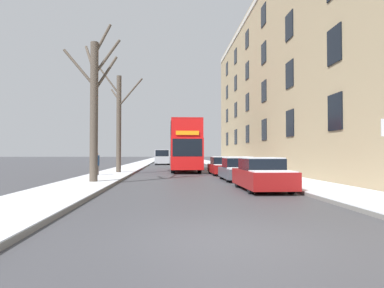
{
  "coord_description": "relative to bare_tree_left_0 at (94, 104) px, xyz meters",
  "views": [
    {
      "loc": [
        -1.19,
        -6.41,
        1.61
      ],
      "look_at": [
        0.52,
        19.55,
        2.33
      ],
      "focal_mm": 32.0,
      "sensor_mm": 36.0,
      "label": 1
    }
  ],
  "objects": [
    {
      "name": "parked_car_2",
      "position": [
        7.97,
        7.57,
        -3.58
      ],
      "size": [
        1.88,
        4.29,
        1.38
      ],
      "color": "maroon",
      "rests_on": "ground"
    },
    {
      "name": "bare_tree_left_0",
      "position": [
        0.0,
        0.0,
        0.0
      ],
      "size": [
        3.12,
        2.21,
        8.55
      ],
      "color": "#4C4238",
      "rests_on": "ground"
    },
    {
      "name": "ground_plane",
      "position": [
        5.12,
        -11.69,
        -4.22
      ],
      "size": [
        320.0,
        320.0,
        0.0
      ],
      "primitive_type": "plane",
      "color": "#424247"
    },
    {
      "name": "sidewalk_right",
      "position": [
        10.55,
        41.31,
        -4.14
      ],
      "size": [
        2.98,
        130.0,
        0.16
      ],
      "color": "slate",
      "rests_on": "ground"
    },
    {
      "name": "parked_car_0",
      "position": [
        7.97,
        -3.36,
        -3.55
      ],
      "size": [
        1.85,
        4.31,
        1.44
      ],
      "color": "maroon",
      "rests_on": "ground"
    },
    {
      "name": "double_decker_bus",
      "position": [
        5.29,
        12.93,
        -1.74
      ],
      "size": [
        2.55,
        10.18,
        4.38
      ],
      "color": "red",
      "rests_on": "ground"
    },
    {
      "name": "oncoming_van",
      "position": [
        2.91,
        31.78,
        -3.04
      ],
      "size": [
        2.06,
        5.67,
        2.17
      ],
      "color": "#9EA3AD",
      "rests_on": "ground"
    },
    {
      "name": "parked_car_1",
      "position": [
        7.97,
        1.99,
        -3.57
      ],
      "size": [
        1.79,
        3.92,
        1.42
      ],
      "color": "#474C56",
      "rests_on": "ground"
    },
    {
      "name": "pedestrian_left_sidewalk",
      "position": [
        -0.96,
        5.27,
        -3.29
      ],
      "size": [
        0.37,
        0.37,
        1.7
      ],
      "rotation": [
        0.0,
        0.0,
        0.98
      ],
      "color": "#4C4742",
      "rests_on": "ground"
    },
    {
      "name": "terrace_facade_right",
      "position": [
        16.53,
        13.71,
        4.04
      ],
      "size": [
        9.1,
        42.7,
        16.51
      ],
      "color": "tan",
      "rests_on": "ground"
    },
    {
      "name": "bare_tree_left_1",
      "position": [
        -0.03,
        8.79,
        -0.04
      ],
      "size": [
        3.76,
        2.32,
        8.69
      ],
      "color": "#4C4238",
      "rests_on": "ground"
    },
    {
      "name": "sidewalk_left",
      "position": [
        -0.32,
        41.31,
        -4.14
      ],
      "size": [
        2.98,
        130.0,
        0.16
      ],
      "color": "slate",
      "rests_on": "ground"
    }
  ]
}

